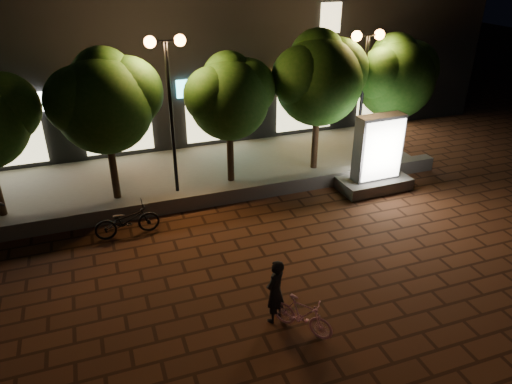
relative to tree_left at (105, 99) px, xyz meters
name	(u,v)px	position (x,y,z in m)	size (l,w,h in m)	color
ground	(273,268)	(3.45, -5.46, -3.44)	(80.00, 80.00, 0.00)	#502B19
retaining_wall	(229,194)	(3.45, -1.46, -3.19)	(16.00, 0.45, 0.50)	#5F5D58
sidewalk	(210,171)	(3.45, 1.04, -3.40)	(16.00, 5.00, 0.08)	#5F5D58
building_block	(168,13)	(3.44, 7.53, 1.55)	(28.00, 8.12, 11.30)	black
tree_left	(105,99)	(0.00, 0.00, 0.00)	(3.60, 3.00, 4.89)	black
tree_mid	(230,94)	(4.00, 0.00, -0.23)	(3.24, 2.70, 4.50)	black
tree_right	(320,76)	(7.30, 0.00, 0.12)	(3.72, 3.10, 5.07)	black
tree_far_right	(396,74)	(10.50, 0.00, -0.08)	(3.48, 2.90, 4.76)	black
street_lamp_left	(168,76)	(1.95, -0.26, 0.58)	(1.26, 0.36, 5.18)	black
street_lamp_right	(365,64)	(8.95, -0.26, 0.45)	(1.26, 0.36, 4.98)	black
ad_kiosk	(377,160)	(8.50, -2.29, -2.36)	(2.51, 1.32, 2.68)	#5F5D58
scooter_pink	(302,315)	(3.19, -7.85, -3.01)	(0.41, 1.46, 0.88)	pink
rider	(275,291)	(2.77, -7.30, -2.65)	(0.58, 0.38, 1.58)	black
scooter_parked	(127,220)	(0.04, -2.50, -2.95)	(0.65, 1.87, 0.98)	black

